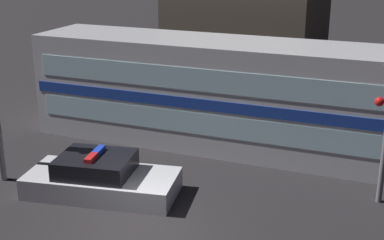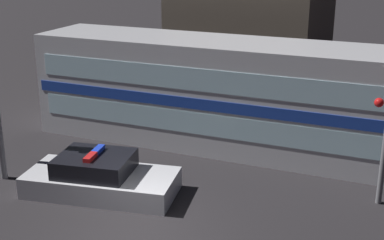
# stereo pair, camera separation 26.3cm
# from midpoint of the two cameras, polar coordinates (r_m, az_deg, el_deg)

# --- Properties ---
(ground_plane) EXTENTS (120.00, 120.00, 0.00)m
(ground_plane) POSITION_cam_midpoint_polar(r_m,az_deg,el_deg) (13.52, -5.49, -11.99)
(ground_plane) COLOR #262326
(train) EXTENTS (16.66, 2.90, 3.68)m
(train) POSITION_cam_midpoint_polar(r_m,az_deg,el_deg) (17.99, 8.67, 2.20)
(train) COLOR silver
(train) RESTS_ON ground_plane
(police_car) EXTENTS (4.50, 2.58, 1.26)m
(police_car) POSITION_cam_midpoint_polar(r_m,az_deg,el_deg) (15.47, -9.32, -6.09)
(police_car) COLOR silver
(police_car) RESTS_ON ground_plane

